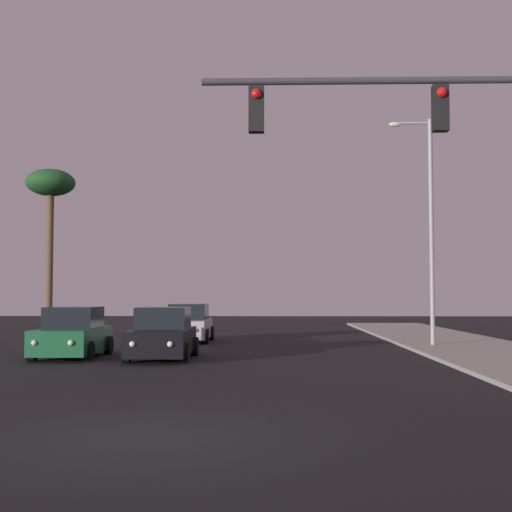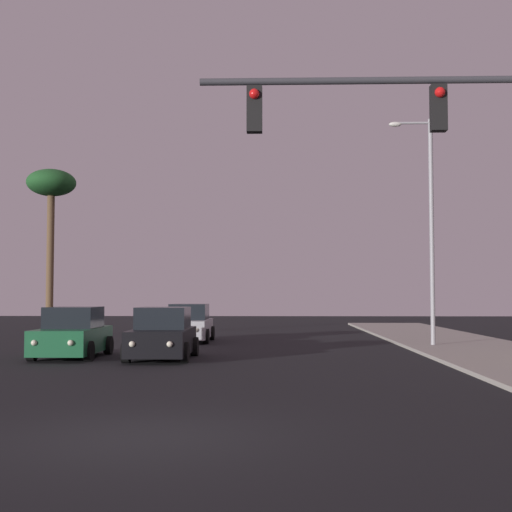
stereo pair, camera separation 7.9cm
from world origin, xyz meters
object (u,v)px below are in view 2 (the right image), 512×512
(car_black, at_px, (163,336))
(traffic_light_mast, at_px, (462,157))
(car_silver, at_px, (189,325))
(street_lamp, at_px, (428,219))
(car_green, at_px, (73,335))
(palm_tree_mid, at_px, (51,192))

(car_black, distance_m, traffic_light_mast, 12.61)
(car_black, xyz_separation_m, car_silver, (-0.20, 8.57, 0.00))
(traffic_light_mast, relative_size, street_lamp, 0.80)
(traffic_light_mast, distance_m, street_lamp, 14.96)
(car_silver, bearing_deg, car_green, 70.09)
(car_green, bearing_deg, traffic_light_mast, 134.87)
(traffic_light_mast, height_order, street_lamp, street_lamp)
(car_black, distance_m, car_silver, 8.57)
(car_black, xyz_separation_m, car_green, (-3.08, 0.48, 0.00))
(street_lamp, bearing_deg, car_green, -159.62)
(traffic_light_mast, distance_m, palm_tree_mid, 25.66)
(car_green, relative_size, palm_tree_mid, 0.52)
(car_green, relative_size, car_silver, 1.00)
(traffic_light_mast, xyz_separation_m, street_lamp, (2.46, 14.75, 0.40))
(street_lamp, xyz_separation_m, palm_tree_mid, (-17.14, 6.14, 2.06))
(car_black, distance_m, palm_tree_mid, 15.02)
(traffic_light_mast, bearing_deg, car_green, 136.05)
(car_black, height_order, palm_tree_mid, palm_tree_mid)
(car_silver, distance_m, traffic_light_mast, 19.96)
(car_green, xyz_separation_m, traffic_light_mast, (10.36, -9.99, 3.96))
(car_silver, xyz_separation_m, traffic_light_mast, (7.48, -18.08, 3.96))
(traffic_light_mast, bearing_deg, street_lamp, 80.52)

